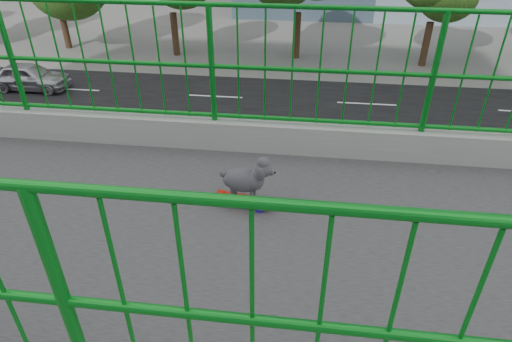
{
  "coord_description": "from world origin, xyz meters",
  "views": [
    {
      "loc": [
        2.48,
        4.9,
        9.21
      ],
      "look_at": [
        -0.88,
        4.48,
        7.05
      ],
      "focal_mm": 30.69,
      "sensor_mm": 36.0,
      "label": 1
    }
  ],
  "objects_px": {
    "poodle": "(246,178)",
    "car_4": "(29,76)",
    "car_5": "(481,286)",
    "car_2": "(90,140)",
    "car_6": "(300,198)",
    "car_7": "(212,147)",
    "skateboard": "(243,200)"
  },
  "relations": [
    {
      "from": "car_4",
      "to": "car_7",
      "type": "bearing_deg",
      "value": -119.0
    },
    {
      "from": "skateboard",
      "to": "car_4",
      "type": "distance_m",
      "value": 24.37
    },
    {
      "from": "car_7",
      "to": "car_6",
      "type": "bearing_deg",
      "value": -131.4
    },
    {
      "from": "skateboard",
      "to": "poodle",
      "type": "distance_m",
      "value": 0.22
    },
    {
      "from": "skateboard",
      "to": "car_5",
      "type": "bearing_deg",
      "value": 144.3
    },
    {
      "from": "car_5",
      "to": "car_7",
      "type": "xyz_separation_m",
      "value": [
        -6.4,
        -8.36,
        -0.06
      ]
    },
    {
      "from": "car_2",
      "to": "car_6",
      "type": "height_order",
      "value": "car_6"
    },
    {
      "from": "poodle",
      "to": "car_6",
      "type": "height_order",
      "value": "poodle"
    },
    {
      "from": "poodle",
      "to": "car_6",
      "type": "bearing_deg",
      "value": -175.58
    },
    {
      "from": "poodle",
      "to": "car_6",
      "type": "distance_m",
      "value": 10.92
    },
    {
      "from": "car_2",
      "to": "car_4",
      "type": "xyz_separation_m",
      "value": [
        -6.4,
        -6.46,
        0.07
      ]
    },
    {
      "from": "car_2",
      "to": "car_5",
      "type": "bearing_deg",
      "value": -115.46
    },
    {
      "from": "skateboard",
      "to": "car_7",
      "type": "relative_size",
      "value": 0.1
    },
    {
      "from": "poodle",
      "to": "car_4",
      "type": "xyz_separation_m",
      "value": [
        -18.38,
        -14.73,
        -6.54
      ]
    },
    {
      "from": "poodle",
      "to": "car_6",
      "type": "relative_size",
      "value": 0.08
    },
    {
      "from": "car_2",
      "to": "car_6",
      "type": "xyz_separation_m",
      "value": [
        3.2,
        8.71,
        0.12
      ]
    },
    {
      "from": "poodle",
      "to": "car_4",
      "type": "bearing_deg",
      "value": -133.97
    },
    {
      "from": "car_7",
      "to": "car_4",
      "type": "bearing_deg",
      "value": 61.0
    },
    {
      "from": "poodle",
      "to": "car_7",
      "type": "bearing_deg",
      "value": -157.8
    },
    {
      "from": "car_6",
      "to": "car_4",
      "type": "bearing_deg",
      "value": -122.32
    },
    {
      "from": "poodle",
      "to": "car_5",
      "type": "distance_m",
      "value": 10.02
    },
    {
      "from": "car_4",
      "to": "car_5",
      "type": "bearing_deg",
      "value": -122.74
    },
    {
      "from": "car_4",
      "to": "car_7",
      "type": "relative_size",
      "value": 0.9
    },
    {
      "from": "car_5",
      "to": "poodle",
      "type": "bearing_deg",
      "value": -42.85
    },
    {
      "from": "skateboard",
      "to": "car_6",
      "type": "xyz_separation_m",
      "value": [
        -8.77,
        0.47,
        -6.26
      ]
    },
    {
      "from": "car_4",
      "to": "car_7",
      "type": "distance_m",
      "value": 13.2
    },
    {
      "from": "car_4",
      "to": "car_6",
      "type": "bearing_deg",
      "value": -122.32
    },
    {
      "from": "poodle",
      "to": "car_7",
      "type": "relative_size",
      "value": 0.1
    },
    {
      "from": "car_6",
      "to": "car_7",
      "type": "relative_size",
      "value": 1.19
    },
    {
      "from": "poodle",
      "to": "car_7",
      "type": "distance_m",
      "value": 14.03
    },
    {
      "from": "car_2",
      "to": "car_4",
      "type": "bearing_deg",
      "value": 45.28
    },
    {
      "from": "car_6",
      "to": "car_7",
      "type": "xyz_separation_m",
      "value": [
        -3.2,
        -3.63,
        -0.09
      ]
    }
  ]
}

